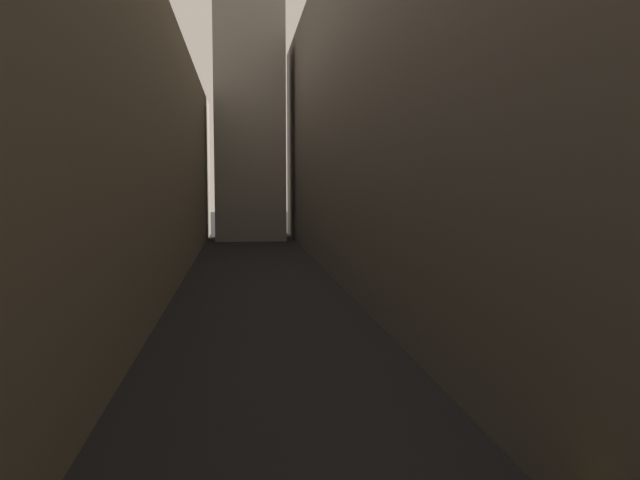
% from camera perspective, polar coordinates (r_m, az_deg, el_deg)
% --- Properties ---
extents(ground_plane, '(264.00, 264.00, 0.00)m').
position_cam_1_polar(ground_plane, '(37.08, -5.05, -5.89)').
color(ground_plane, black).
extents(building_block_left, '(10.49, 108.00, 18.30)m').
position_cam_1_polar(building_block_left, '(39.62, -21.14, 7.79)').
color(building_block_left, gray).
rests_on(building_block_left, ground).
extents(building_block_right, '(13.48, 108.00, 25.32)m').
position_cam_1_polar(building_block_right, '(41.11, 12.46, 12.80)').
color(building_block_right, '#60594F').
rests_on(building_block_right, ground).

